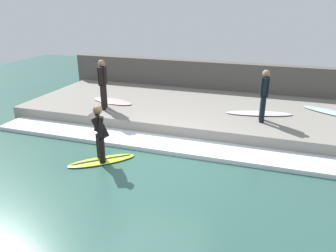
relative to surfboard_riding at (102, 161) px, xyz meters
name	(u,v)px	position (x,y,z in m)	size (l,w,h in m)	color
ground_plane	(157,165)	(0.27, -1.35, -0.03)	(28.00, 28.00, 0.00)	#2D564C
concrete_ledge	(195,110)	(4.09, -1.35, 0.18)	(4.40, 11.44, 0.41)	gray
back_wall	(210,80)	(6.54, -1.35, 0.71)	(0.50, 12.01, 1.49)	#544F49
wave_foam_crest	(171,145)	(1.38, -1.35, 0.03)	(1.01, 10.87, 0.11)	silver
surfboard_riding	(102,161)	(0.00, 0.00, 0.00)	(1.43, 1.55, 0.07)	#BFE02D
surfer_riding	(99,130)	(0.00, 0.00, 0.81)	(0.55, 0.55, 1.40)	black
surfer_waiting_near	(264,93)	(3.15, -3.59, 1.23)	(0.51, 0.24, 1.52)	black
surfboard_waiting_near	(259,113)	(3.74, -3.49, 0.41)	(0.94, 2.10, 0.06)	silver
surfer_waiting_far	(103,82)	(2.75, 1.40, 1.28)	(0.52, 0.34, 1.60)	black
surfboard_waiting_far	(112,101)	(3.49, 1.50, 0.41)	(0.94, 1.72, 0.06)	beige
surfboard_spare	(333,113)	(4.56, -5.70, 0.41)	(1.41, 1.98, 0.06)	silver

